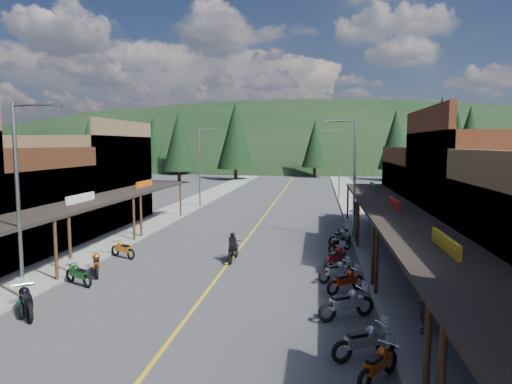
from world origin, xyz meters
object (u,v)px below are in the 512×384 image
at_px(pine_8, 131,147).
at_px(bike_east_7, 336,270).
at_px(streetlight_2, 352,174).
at_px(bike_east_10, 340,236).
at_px(shop_west_3, 83,181).
at_px(shop_east_3, 445,198).
at_px(shop_west_2, 1,210).
at_px(bike_west_6, 78,273).
at_px(bike_east_3, 378,363).
at_px(bike_east_8, 336,257).
at_px(pine_2, 235,135).
at_px(pine_4, 396,139).
at_px(bike_east_6, 346,280).
at_px(pine_5, 470,136).
at_px(bike_west_7, 96,262).
at_px(streetlight_1, 201,163).
at_px(bike_west_8, 123,248).
at_px(streetlight_3, 338,161).
at_px(rider_on_bike, 233,249).
at_px(bike_west_4, 26,300).
at_px(pine_1, 180,140).
at_px(pine_11, 441,138).
at_px(pedestrian_east_b, 354,212).
at_px(pine_10, 179,142).
at_px(streetlight_0, 21,193).
at_px(bike_east_9, 340,243).
at_px(shop_east_2, 499,201).
at_px(bike_west_5, 24,299).
at_px(pine_9, 457,144).
at_px(pine_0, 89,144).
at_px(bike_east_5, 347,302).
at_px(pedestrian_east_a, 425,306).
at_px(bike_east_11, 342,231).
at_px(pine_7, 153,140).
at_px(pine_3, 315,144).
at_px(bike_east_4, 364,340).

distance_m(pine_8, bike_east_7, 50.14).
xyz_separation_m(streetlight_2, bike_east_10, (-0.80, -1.61, -3.87)).
relative_size(shop_west_3, shop_east_3, 1.00).
relative_size(shop_west_2, bike_west_6, 5.66).
height_order(bike_east_3, bike_east_8, bike_east_8).
height_order(pine_2, bike_east_8, pine_2).
distance_m(pine_4, bike_east_6, 64.53).
relative_size(pine_5, bike_west_7, 6.53).
height_order(streetlight_1, bike_east_7, streetlight_1).
height_order(pine_2, pine_8, pine_2).
bearing_deg(shop_west_3, streetlight_2, -9.04).
distance_m(bike_west_8, bike_east_3, 17.30).
distance_m(streetlight_3, rider_on_bike, 29.49).
xyz_separation_m(bike_west_4, bike_east_6, (11.95, 4.38, -0.07)).
bearing_deg(pine_1, shop_west_3, -80.13).
height_order(pine_11, pedestrian_east_b, pine_11).
height_order(pine_1, pine_10, pine_1).
distance_m(streetlight_0, bike_east_9, 17.23).
xyz_separation_m(shop_east_2, streetlight_2, (-6.83, 6.30, 0.94)).
xyz_separation_m(pine_4, bike_west_5, (-24.27, -67.10, -6.69)).
xyz_separation_m(bike_east_7, rider_on_bike, (-5.46, 3.02, 0.10)).
height_order(shop_west_2, pine_5, pine_5).
relative_size(shop_west_2, shop_east_3, 1.00).
bearing_deg(bike_east_10, shop_east_3, 73.92).
height_order(pine_10, bike_east_9, pine_10).
relative_size(shop_west_3, pine_9, 1.01).
bearing_deg(bike_east_8, pedestrian_east_b, 110.51).
bearing_deg(bike_east_7, pine_10, 168.94).
distance_m(pine_4, bike_east_3, 71.78).
xyz_separation_m(shop_west_3, bike_east_6, (19.76, -14.35, -2.95)).
relative_size(bike_west_4, bike_east_7, 1.15).
height_order(pine_0, pine_10, pine_10).
distance_m(bike_east_5, pedestrian_east_a, 2.76).
distance_m(streetlight_2, bike_east_10, 4.26).
distance_m(bike_west_5, rider_on_bike, 10.78).
distance_m(pine_10, bike_east_11, 48.83).
xyz_separation_m(bike_west_7, bike_east_3, (12.40, -8.58, -0.06)).
distance_m(streetlight_2, pine_4, 53.23).
xyz_separation_m(pine_2, bike_west_7, (4.01, -59.94, -7.38)).
bearing_deg(pedestrian_east_b, shop_west_3, -13.32).
xyz_separation_m(pine_10, bike_east_6, (23.97, -53.05, -6.21)).
relative_size(pine_1, pine_7, 1.00).
bearing_deg(bike_west_4, bike_east_3, -57.11).
bearing_deg(pine_9, streetlight_1, -143.38).
relative_size(streetlight_3, bike_east_10, 3.84).
bearing_deg(bike_west_8, pine_3, 18.92).
distance_m(bike_east_7, rider_on_bike, 6.24).
distance_m(bike_east_4, rider_on_bike, 12.31).
bearing_deg(pine_4, bike_east_5, -100.43).
xyz_separation_m(streetlight_2, streetlight_3, (0.00, 22.00, 0.00)).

